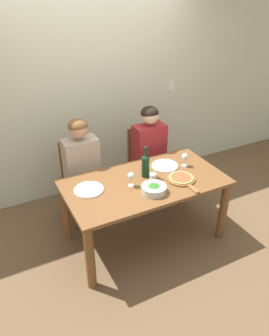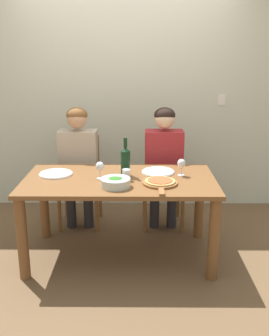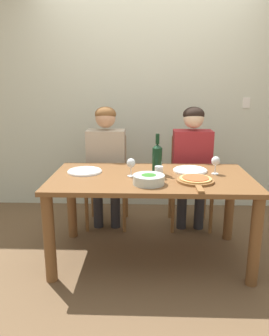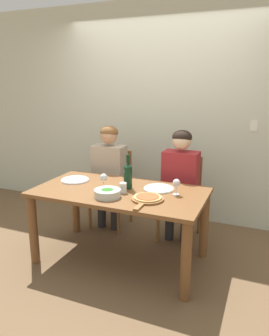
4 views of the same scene
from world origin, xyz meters
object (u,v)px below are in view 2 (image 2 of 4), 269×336
at_px(water_tumbler, 126,175).
at_px(wine_glass_left, 100,167).
at_px(broccoli_bowl, 116,182).
at_px(wine_glass_right, 181,164).
at_px(chair_right, 163,176).
at_px(pizza_on_board, 160,183).
at_px(person_woman, 78,156).
at_px(wine_bottle, 125,161).
at_px(dinner_plate_right, 158,172).
at_px(dinner_plate_left, 56,174).
at_px(chair_left, 81,176).
at_px(person_man, 164,156).

bearing_deg(water_tumbler, wine_glass_left, 170.23).
distance_m(broccoli_bowl, water_tumbler, 0.18).
bearing_deg(wine_glass_right, chair_right, 99.55).
distance_m(pizza_on_board, water_tumbler, 0.30).
bearing_deg(person_woman, wine_bottle, -48.59).
xyz_separation_m(wine_bottle, dinner_plate_right, (0.29, 0.08, -0.12)).
height_order(wine_bottle, dinner_plate_right, wine_bottle).
height_order(broccoli_bowl, pizza_on_board, broccoli_bowl).
bearing_deg(pizza_on_board, broccoli_bowl, -170.41).
bearing_deg(water_tumbler, wine_bottle, 94.28).
bearing_deg(wine_bottle, pizza_on_board, -39.30).
bearing_deg(wine_glass_left, person_woman, 113.13).
height_order(broccoli_bowl, water_tumbler, water_tumbler).
distance_m(chair_right, dinner_plate_left, 1.21).
relative_size(broccoli_bowl, pizza_on_board, 0.56).
distance_m(dinner_plate_left, wine_glass_right, 1.10).
relative_size(dinner_plate_right, water_tumbler, 3.01).
relative_size(wine_bottle, wine_glass_right, 2.23).
bearing_deg(wine_glass_left, dinner_plate_right, 19.63).
distance_m(chair_left, person_woman, 0.27).
relative_size(dinner_plate_left, pizza_on_board, 0.68).
bearing_deg(dinner_plate_right, dinner_plate_left, -175.82).
bearing_deg(wine_glass_right, wine_glass_left, -172.20).
distance_m(wine_bottle, dinner_plate_right, 0.32).
xyz_separation_m(wine_bottle, wine_glass_left, (-0.21, -0.10, -0.03)).
xyz_separation_m(chair_right, wine_glass_left, (-0.59, -0.77, 0.33)).
xyz_separation_m(chair_left, chair_right, (0.87, 0.00, 0.00)).
distance_m(chair_right, dinner_plate_right, 0.64).
relative_size(person_man, broccoli_bowl, 5.19).
height_order(person_man, wine_bottle, person_man).
height_order(chair_left, wine_glass_left, chair_left).
xyz_separation_m(person_woman, person_man, (0.87, 0.00, 0.00)).
distance_m(person_man, wine_glass_right, 0.58).
height_order(wine_bottle, dinner_plate_left, wine_bottle).
distance_m(chair_left, water_tumbler, 0.99).
bearing_deg(wine_glass_right, wine_bottle, 179.83).
distance_m(dinner_plate_left, wine_glass_left, 0.43).
bearing_deg(wine_glass_left, pizza_on_board, -15.50).
xyz_separation_m(chair_right, person_man, (-0.00, -0.11, 0.25)).
xyz_separation_m(chair_left, pizza_on_board, (0.78, -0.91, 0.24)).
distance_m(person_woman, broccoli_bowl, 0.96).
relative_size(pizza_on_board, water_tumbler, 4.41).
height_order(person_woman, dinner_plate_right, person_woman).
bearing_deg(chair_right, person_woman, -172.80).
height_order(wine_glass_right, water_tumbler, wine_glass_right).
bearing_deg(dinner_plate_left, broccoli_bowl, -30.01).
bearing_deg(wine_glass_left, wine_glass_right, 7.80).
distance_m(chair_left, wine_glass_left, 0.88).
xyz_separation_m(person_man, dinner_plate_right, (-0.08, -0.48, -0.01)).
bearing_deg(dinner_plate_left, chair_left, 79.71).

